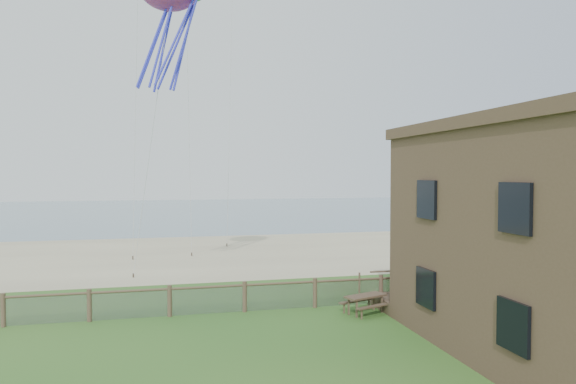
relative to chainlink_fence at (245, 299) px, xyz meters
name	(u,v)px	position (x,y,z in m)	size (l,w,h in m)	color
ground	(275,365)	(0.00, -6.00, -0.55)	(160.00, 160.00, 0.00)	#296020
sand_beach	(212,253)	(0.00, 16.00, -0.55)	(72.00, 20.00, 0.02)	tan
ocean	(187,211)	(0.00, 60.00, -0.55)	(160.00, 68.00, 0.02)	slate
chainlink_fence	(245,299)	(0.00, 0.00, 0.00)	(36.20, 0.20, 1.25)	brown
motel_deck	(535,294)	(13.00, -1.00, -0.30)	(15.00, 2.00, 0.50)	brown
picnic_table	(365,305)	(4.72, -1.39, -0.18)	(1.73, 1.31, 0.73)	brown
octopus_kite	(169,23)	(-2.89, 5.31, 12.50)	(3.27, 2.31, 6.73)	#FF3B28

